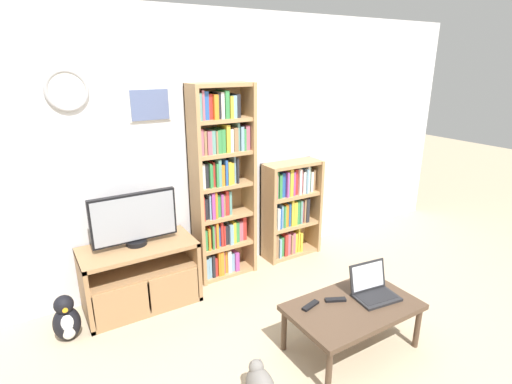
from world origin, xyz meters
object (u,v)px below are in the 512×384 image
(television, at_px, (134,219))
(remote_near_laptop, at_px, (310,305))
(coffee_table, at_px, (353,309))
(laptop, at_px, (373,288))
(bookshelf_short, at_px, (289,209))
(bookshelf_tall, at_px, (220,185))
(remote_far_from_laptop, at_px, (335,300))
(tv_stand, at_px, (141,276))
(penguin_figurine, at_px, (66,320))

(television, bearing_deg, remote_near_laptop, -54.98)
(coffee_table, relative_size, laptop, 2.73)
(bookshelf_short, height_order, remote_near_laptop, bookshelf_short)
(television, bearing_deg, bookshelf_short, 3.36)
(bookshelf_tall, relative_size, laptop, 5.41)
(laptop, bearing_deg, bookshelf_short, 85.91)
(bookshelf_short, distance_m, remote_far_from_laptop, 1.58)
(bookshelf_short, xyz_separation_m, remote_near_laptop, (-0.81, -1.41, -0.16))
(bookshelf_short, bearing_deg, remote_far_from_laptop, -112.59)
(remote_near_laptop, bearing_deg, bookshelf_short, 135.66)
(remote_near_laptop, bearing_deg, bookshelf_tall, 167.11)
(tv_stand, relative_size, penguin_figurine, 2.54)
(bookshelf_tall, relative_size, bookshelf_short, 1.79)
(tv_stand, xyz_separation_m, remote_near_laptop, (0.92, -1.26, 0.10))
(laptop, height_order, penguin_figurine, laptop)
(remote_far_from_laptop, distance_m, penguin_figurine, 2.13)
(tv_stand, bearing_deg, bookshelf_short, 4.79)
(bookshelf_short, distance_m, remote_near_laptop, 1.63)
(bookshelf_tall, xyz_separation_m, penguin_figurine, (-1.54, -0.30, -0.80))
(bookshelf_short, bearing_deg, bookshelf_tall, -180.00)
(laptop, xyz_separation_m, remote_far_from_laptop, (-0.30, 0.09, -0.05))
(television, bearing_deg, coffee_table, -50.41)
(bookshelf_tall, distance_m, remote_far_from_laptop, 1.58)
(bookshelf_short, relative_size, remote_near_laptop, 6.57)
(bookshelf_tall, bearing_deg, coffee_table, -78.26)
(remote_near_laptop, bearing_deg, remote_far_from_laptop, 64.92)
(television, distance_m, bookshelf_tall, 0.90)
(coffee_table, xyz_separation_m, penguin_figurine, (-1.86, 1.25, -0.17))
(tv_stand, bearing_deg, remote_near_laptop, -53.99)
(laptop, bearing_deg, television, 141.88)
(bookshelf_tall, xyz_separation_m, remote_far_from_laptop, (0.25, -1.45, -0.58))
(bookshelf_short, xyz_separation_m, remote_far_from_laptop, (-0.60, -1.45, -0.16))
(bookshelf_tall, bearing_deg, remote_near_laptop, -88.58)
(tv_stand, bearing_deg, penguin_figurine, -166.21)
(coffee_table, height_order, remote_far_from_laptop, remote_far_from_laptop)
(bookshelf_tall, height_order, remote_far_from_laptop, bookshelf_tall)
(remote_near_laptop, xyz_separation_m, remote_far_from_laptop, (0.21, -0.04, 0.00))
(television, relative_size, bookshelf_tall, 0.38)
(coffee_table, distance_m, remote_far_from_laptop, 0.14)
(remote_far_from_laptop, bearing_deg, penguin_figurine, -96.46)
(bookshelf_tall, height_order, remote_near_laptop, bookshelf_tall)
(laptop, bearing_deg, remote_far_from_laptop, 170.25)
(tv_stand, height_order, penguin_figurine, tv_stand)
(tv_stand, height_order, laptop, laptop)
(coffee_table, bearing_deg, tv_stand, 130.51)
(bookshelf_tall, xyz_separation_m, remote_near_laptop, (0.03, -1.41, -0.58))
(remote_far_from_laptop, bearing_deg, bookshelf_short, -176.36)
(bookshelf_short, relative_size, penguin_figurine, 2.80)
(remote_near_laptop, relative_size, remote_far_from_laptop, 1.02)
(bookshelf_tall, xyz_separation_m, coffee_table, (0.32, -1.56, -0.63))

